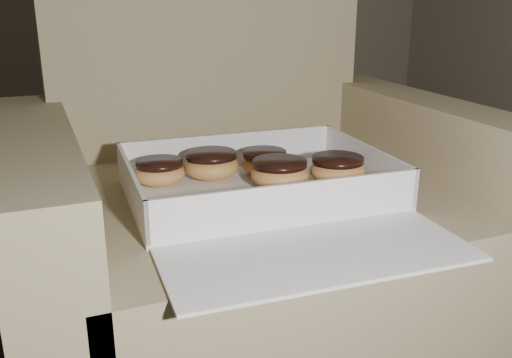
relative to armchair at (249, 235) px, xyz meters
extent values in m
cube|color=#897E57|center=(0.00, -0.04, -0.08)|extent=(0.64, 0.64, 0.37)
cube|color=#897E57|center=(0.00, 0.25, 0.34)|extent=(0.64, 0.12, 0.46)
cube|color=#897E57|center=(-0.34, -0.04, -0.01)|extent=(0.11, 0.64, 0.49)
cube|color=#897E57|center=(0.34, -0.04, -0.01)|extent=(0.11, 0.64, 0.49)
cube|color=white|center=(-0.02, -0.09, 0.11)|extent=(0.41, 0.32, 0.01)
cube|color=white|center=(-0.02, 0.06, 0.15)|extent=(0.40, 0.02, 0.06)
cube|color=white|center=(-0.03, -0.24, 0.15)|extent=(0.40, 0.02, 0.06)
cube|color=white|center=(-0.22, -0.08, 0.15)|extent=(0.02, 0.30, 0.06)
cube|color=white|center=(0.18, -0.10, 0.15)|extent=(0.02, 0.30, 0.06)
cube|color=#E85D74|center=(0.18, -0.10, 0.15)|extent=(0.01, 0.29, 0.05)
cube|color=white|center=(-0.03, -0.32, 0.11)|extent=(0.40, 0.19, 0.01)
ellipsoid|color=gold|center=(-0.07, 0.00, 0.14)|extent=(0.09, 0.09, 0.05)
cylinder|color=black|center=(-0.07, 0.00, 0.16)|extent=(0.09, 0.09, 0.01)
ellipsoid|color=gold|center=(-0.16, 0.00, 0.14)|extent=(0.08, 0.08, 0.04)
cylinder|color=black|center=(-0.16, 0.00, 0.16)|extent=(0.08, 0.08, 0.01)
ellipsoid|color=gold|center=(0.02, -0.09, 0.14)|extent=(0.10, 0.10, 0.05)
cylinder|color=black|center=(0.02, -0.09, 0.16)|extent=(0.09, 0.09, 0.01)
ellipsoid|color=gold|center=(0.03, -0.01, 0.14)|extent=(0.08, 0.08, 0.04)
cylinder|color=black|center=(0.03, -0.01, 0.16)|extent=(0.08, 0.08, 0.01)
ellipsoid|color=gold|center=(0.12, -0.10, 0.14)|extent=(0.09, 0.09, 0.04)
cylinder|color=black|center=(0.12, -0.10, 0.16)|extent=(0.09, 0.09, 0.01)
ellipsoid|color=black|center=(0.08, -0.15, 0.12)|extent=(0.01, 0.01, 0.00)
ellipsoid|color=black|center=(-0.08, -0.11, 0.12)|extent=(0.01, 0.01, 0.00)
ellipsoid|color=black|center=(-0.18, -0.19, 0.12)|extent=(0.01, 0.01, 0.00)
ellipsoid|color=black|center=(-0.11, -0.21, 0.12)|extent=(0.01, 0.01, 0.00)
ellipsoid|color=black|center=(0.13, -0.14, 0.12)|extent=(0.01, 0.01, 0.00)
camera|label=1|loc=(-0.34, -0.89, 0.43)|focal=40.00mm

